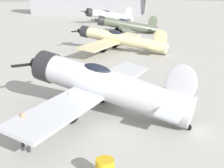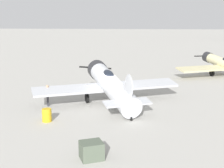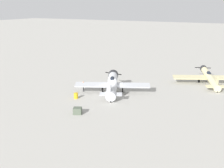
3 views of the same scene
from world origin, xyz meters
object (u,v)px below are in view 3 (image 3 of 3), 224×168
at_px(airplane_foreground, 112,84).
at_px(equipment_crate, 77,111).
at_px(ground_crew_mechanic, 83,85).
at_px(fuel_drum, 76,96).
at_px(airplane_mid_apron, 209,77).

height_order(airplane_foreground, equipment_crate, airplane_foreground).
relative_size(ground_crew_mechanic, fuel_drum, 1.92).
xyz_separation_m(airplane_mid_apron, fuel_drum, (-18.60, 16.61, -0.89)).
height_order(equipment_crate, fuel_drum, fuel_drum).
bearing_deg(equipment_crate, airplane_mid_apron, -27.55).
bearing_deg(airplane_foreground, fuel_drum, 116.99).
xyz_separation_m(airplane_foreground, airplane_mid_apron, (13.69, -12.83, -0.32)).
bearing_deg(ground_crew_mechanic, equipment_crate, -88.14).
bearing_deg(fuel_drum, equipment_crate, -143.10).
relative_size(airplane_mid_apron, equipment_crate, 8.79).
height_order(airplane_foreground, airplane_mid_apron, airplane_foreground).
relative_size(airplane_mid_apron, fuel_drum, 13.80).
height_order(airplane_foreground, ground_crew_mechanic, airplane_foreground).
distance_m(airplane_foreground, fuel_drum, 6.31).
bearing_deg(airplane_mid_apron, airplane_foreground, 111.25).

